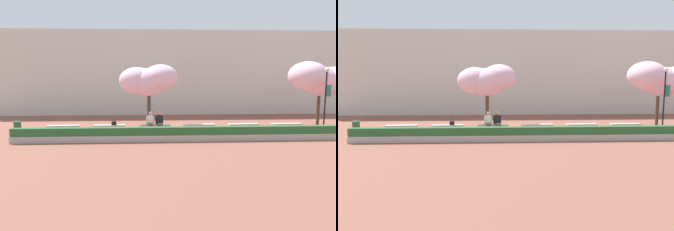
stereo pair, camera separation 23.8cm
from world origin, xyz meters
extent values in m
plane|color=brown|center=(0.00, 0.00, 0.00)|extent=(100.00, 100.00, 0.00)
cube|color=beige|center=(0.00, 10.03, 3.72)|extent=(33.01, 4.00, 7.43)
cube|color=#ADA89E|center=(-7.24, 0.00, 0.40)|extent=(2.04, 0.52, 0.10)
cube|color=#ADA89E|center=(-8.08, -0.04, 0.17)|extent=(0.26, 0.35, 0.35)
cube|color=#ADA89E|center=(-6.40, 0.04, 0.17)|extent=(0.26, 0.35, 0.35)
cube|color=#ADA89E|center=(-4.34, 0.00, 0.40)|extent=(2.04, 0.52, 0.10)
cube|color=#ADA89E|center=(-5.19, -0.04, 0.17)|extent=(0.26, 0.35, 0.35)
cube|color=#ADA89E|center=(-3.50, 0.04, 0.17)|extent=(0.26, 0.35, 0.35)
cube|color=#ADA89E|center=(-1.45, 0.00, 0.40)|extent=(2.04, 0.52, 0.10)
cube|color=#ADA89E|center=(-2.29, -0.04, 0.17)|extent=(0.26, 0.35, 0.35)
cube|color=#ADA89E|center=(-0.61, 0.04, 0.17)|extent=(0.26, 0.35, 0.35)
cube|color=#ADA89E|center=(1.45, 0.00, 0.40)|extent=(2.04, 0.52, 0.10)
cube|color=#ADA89E|center=(0.61, -0.04, 0.17)|extent=(0.26, 0.35, 0.35)
cube|color=#ADA89E|center=(2.29, 0.04, 0.17)|extent=(0.26, 0.35, 0.35)
cube|color=#ADA89E|center=(4.34, 0.00, 0.40)|extent=(2.04, 0.52, 0.10)
cube|color=#ADA89E|center=(3.50, -0.04, 0.17)|extent=(0.26, 0.35, 0.35)
cube|color=#ADA89E|center=(5.19, 0.04, 0.17)|extent=(0.26, 0.35, 0.35)
cube|color=#ADA89E|center=(7.24, 0.00, 0.40)|extent=(2.04, 0.52, 0.10)
cube|color=#ADA89E|center=(6.40, -0.04, 0.17)|extent=(0.26, 0.35, 0.35)
cube|color=#ADA89E|center=(8.08, 0.04, 0.17)|extent=(0.26, 0.35, 0.35)
cube|color=black|center=(-1.79, -0.43, 0.03)|extent=(0.12, 0.23, 0.06)
cylinder|color=brown|center=(-1.79, -0.37, 0.24)|extent=(0.10, 0.10, 0.42)
cube|color=black|center=(-1.61, -0.41, 0.03)|extent=(0.12, 0.23, 0.06)
cylinder|color=brown|center=(-1.62, -0.35, 0.24)|extent=(0.10, 0.10, 0.42)
cube|color=brown|center=(-1.72, -0.18, 0.51)|extent=(0.32, 0.43, 0.12)
cube|color=silver|center=(-1.75, 0.04, 0.78)|extent=(0.36, 0.25, 0.54)
sphere|color=tan|center=(-1.75, 0.04, 1.19)|extent=(0.21, 0.21, 0.21)
cylinder|color=silver|center=(-1.95, 0.00, 0.74)|extent=(0.09, 0.09, 0.50)
cylinder|color=silver|center=(-1.54, 0.04, 0.74)|extent=(0.09, 0.09, 0.50)
cube|color=black|center=(-1.17, -0.43, 0.03)|extent=(0.13, 0.23, 0.06)
cylinder|color=brown|center=(-1.18, -0.37, 0.24)|extent=(0.10, 0.10, 0.42)
cube|color=black|center=(-0.99, -0.40, 0.03)|extent=(0.13, 0.23, 0.06)
cylinder|color=brown|center=(-1.00, -0.34, 0.24)|extent=(0.10, 0.10, 0.42)
cube|color=brown|center=(-1.12, -0.18, 0.51)|extent=(0.34, 0.44, 0.12)
cube|color=black|center=(-1.15, 0.04, 0.78)|extent=(0.37, 0.27, 0.54)
sphere|color=#A37556|center=(-1.15, 0.04, 1.19)|extent=(0.21, 0.21, 0.21)
cylinder|color=black|center=(-1.36, -0.01, 0.74)|extent=(0.09, 0.09, 0.50)
cylinder|color=black|center=(-0.94, 0.05, 0.74)|extent=(0.09, 0.09, 0.50)
cube|color=black|center=(-4.06, -0.03, 0.56)|extent=(0.30, 0.14, 0.22)
cube|color=black|center=(-4.06, -0.03, 0.65)|extent=(0.30, 0.15, 0.04)
torus|color=black|center=(-4.06, -0.03, 0.72)|extent=(0.14, 0.02, 0.14)
cylinder|color=#473323|center=(-1.81, 1.65, 1.09)|extent=(0.25, 0.25, 2.18)
ellipsoid|color=#EFB7D1|center=(-1.81, 1.65, 3.12)|extent=(2.52, 2.44, 1.89)
ellipsoid|color=#EFB7D1|center=(-2.63, 1.72, 3.22)|extent=(2.44, 2.30, 1.83)
ellipsoid|color=#EFB7D1|center=(-1.00, 1.49, 3.43)|extent=(2.36, 2.49, 1.77)
cylinder|color=#513828|center=(10.36, 1.92, 1.05)|extent=(0.22, 0.22, 2.09)
ellipsoid|color=#EFB7D1|center=(10.36, 1.92, 3.18)|extent=(2.69, 2.38, 2.02)
ellipsoid|color=#EFB7D1|center=(9.35, 1.70, 3.55)|extent=(2.66, 2.73, 1.99)
ellipsoid|color=#EFB7D1|center=(11.36, 1.91, 3.15)|extent=(2.73, 2.33, 2.05)
cylinder|color=black|center=(9.44, -0.61, 0.06)|extent=(0.24, 0.24, 0.12)
cylinder|color=black|center=(9.44, -0.61, 1.91)|extent=(0.09, 0.09, 3.82)
sphere|color=white|center=(9.44, -0.61, 3.96)|extent=(0.28, 0.28, 0.28)
cylinder|color=black|center=(9.64, -0.61, 2.98)|extent=(0.40, 0.02, 0.02)
cube|color=#1E7056|center=(9.64, -0.61, 2.61)|extent=(0.30, 0.02, 0.70)
cube|color=#ADA89E|center=(0.00, -3.04, 0.18)|extent=(18.58, 0.50, 0.36)
cube|color=#285B2D|center=(0.00, -3.04, 0.58)|extent=(18.48, 0.44, 0.44)
cylinder|color=#2D5133|center=(-9.96, -0.36, 0.39)|extent=(0.44, 0.44, 0.78)
camera|label=1|loc=(-1.76, -20.83, 3.86)|focal=35.00mm
camera|label=2|loc=(-1.52, -20.85, 3.86)|focal=35.00mm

